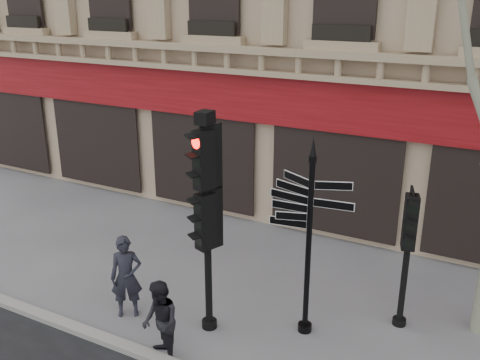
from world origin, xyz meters
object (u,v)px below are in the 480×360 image
Objects in this scene: traffic_signal_secondary at (409,236)px; pedestrian_a at (126,277)px; traffic_signal_main at (207,198)px; fingerpost at (310,206)px; pedestrian_b at (160,323)px.

traffic_signal_secondary is 5.55m from pedestrian_a.
traffic_signal_main is 3.85m from traffic_signal_secondary.
traffic_signal_main is at bearing -22.68° from pedestrian_a.
traffic_signal_main is at bearing -166.08° from traffic_signal_secondary.
traffic_signal_main is 1.57× the size of traffic_signal_secondary.
pedestrian_a is at bearing -171.28° from traffic_signal_secondary.
fingerpost is 2.03m from traffic_signal_secondary.
pedestrian_a is at bearing -171.30° from pedestrian_b.
traffic_signal_main is (-1.70, -0.77, 0.11)m from fingerpost.
traffic_signal_main is 2.79× the size of pedestrian_b.
traffic_signal_secondary is at bearing 80.57° from pedestrian_b.
traffic_signal_main is 2.33m from pedestrian_b.
pedestrian_a reaches higher than pedestrian_b.
fingerpost is at bearing -16.70° from pedestrian_a.
traffic_signal_main is at bearing 118.24° from pedestrian_b.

